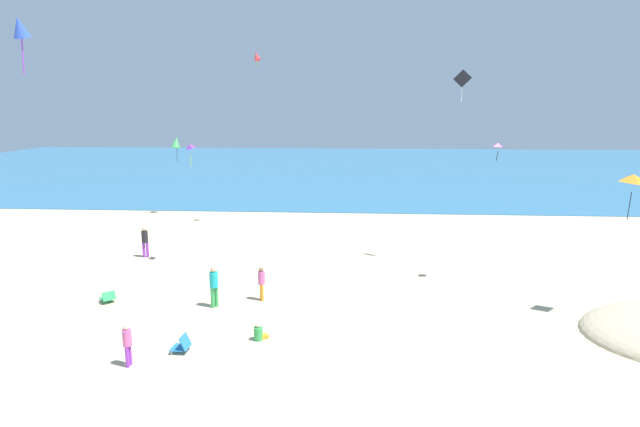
# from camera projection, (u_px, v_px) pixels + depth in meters

# --- Properties ---
(ground_plane) EXTENTS (120.00, 120.00, 0.00)m
(ground_plane) POSITION_uv_depth(u_px,v_px,m) (325.00, 285.00, 24.72)
(ground_plane) COLOR #C6B58C
(ocean_water) EXTENTS (120.00, 60.00, 0.05)m
(ocean_water) POSITION_uv_depth(u_px,v_px,m) (344.00, 167.00, 70.27)
(ocean_water) COLOR teal
(ocean_water) RESTS_ON ground_plane
(beach_chair_far_left) EXTENTS (0.84, 0.84, 0.52)m
(beach_chair_far_left) POSITION_uv_depth(u_px,v_px,m) (108.00, 297.00, 22.53)
(beach_chair_far_left) COLOR #2D9956
(beach_chair_far_left) RESTS_ON ground_plane
(beach_chair_far_right) EXTENTS (0.64, 0.64, 0.61)m
(beach_chair_far_right) POSITION_uv_depth(u_px,v_px,m) (182.00, 345.00, 18.03)
(beach_chair_far_right) COLOR #2370B2
(beach_chair_far_right) RESTS_ON ground_plane
(person_0) EXTENTS (0.41, 0.41, 1.72)m
(person_0) POSITION_uv_depth(u_px,v_px,m) (145.00, 240.00, 29.05)
(person_0) COLOR purple
(person_0) RESTS_ON ground_plane
(person_1) EXTENTS (0.59, 0.56, 0.67)m
(person_1) POSITION_uv_depth(u_px,v_px,m) (259.00, 333.00, 18.96)
(person_1) COLOR green
(person_1) RESTS_ON ground_plane
(person_2) EXTENTS (0.31, 0.31, 1.46)m
(person_2) POSITION_uv_depth(u_px,v_px,m) (127.00, 342.00, 16.94)
(person_2) COLOR purple
(person_2) RESTS_ON ground_plane
(person_4) EXTENTS (0.49, 0.49, 1.76)m
(person_4) POSITION_uv_depth(u_px,v_px,m) (214.00, 284.00, 21.88)
(person_4) COLOR green
(person_4) RESTS_ON ground_plane
(person_5) EXTENTS (0.38, 0.38, 1.49)m
(person_5) POSITION_uv_depth(u_px,v_px,m) (261.00, 281.00, 22.67)
(person_5) COLOR orange
(person_5) RESTS_ON ground_plane
(kite_orange) EXTENTS (0.88, 0.73, 1.83)m
(kite_orange) POSITION_uv_depth(u_px,v_px,m) (633.00, 178.00, 19.62)
(kite_orange) COLOR orange
(kite_magenta) EXTENTS (0.55, 0.53, 0.82)m
(kite_magenta) POSITION_uv_depth(u_px,v_px,m) (498.00, 145.00, 23.52)
(kite_magenta) COLOR #DB3DA8
(kite_green) EXTENTS (0.84, 0.97, 1.85)m
(kite_green) POSITION_uv_depth(u_px,v_px,m) (176.00, 143.00, 39.35)
(kite_green) COLOR green
(kite_black) EXTENTS (0.85, 0.45, 1.58)m
(kite_black) POSITION_uv_depth(u_px,v_px,m) (462.00, 79.00, 25.94)
(kite_black) COLOR black
(kite_purple) EXTENTS (0.63, 0.68, 1.17)m
(kite_purple) POSITION_uv_depth(u_px,v_px,m) (189.00, 147.00, 26.56)
(kite_purple) COLOR purple
(kite_blue) EXTENTS (0.36, 0.48, 1.27)m
(kite_blue) POSITION_uv_depth(u_px,v_px,m) (20.00, 28.00, 11.57)
(kite_blue) COLOR blue
(kite_red) EXTENTS (0.75, 0.74, 1.02)m
(kite_red) POSITION_uv_depth(u_px,v_px,m) (257.00, 56.00, 34.12)
(kite_red) COLOR red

